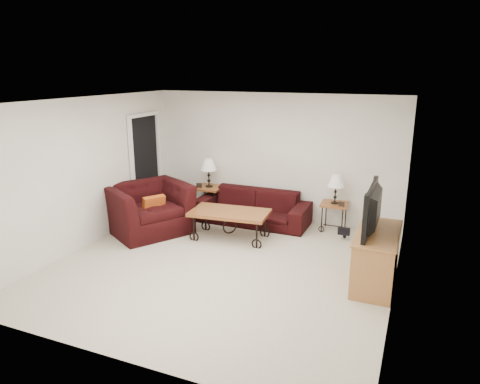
# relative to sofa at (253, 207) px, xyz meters

# --- Properties ---
(ground) EXTENTS (5.00, 5.00, 0.00)m
(ground) POSITION_rel_sofa_xyz_m (0.28, -2.02, -0.32)
(ground) COLOR beige
(ground) RESTS_ON ground
(wall_back) EXTENTS (5.00, 0.02, 2.50)m
(wall_back) POSITION_rel_sofa_xyz_m (0.28, 0.48, 0.93)
(wall_back) COLOR white
(wall_back) RESTS_ON ground
(wall_front) EXTENTS (5.00, 0.02, 2.50)m
(wall_front) POSITION_rel_sofa_xyz_m (0.28, -4.52, 0.93)
(wall_front) COLOR white
(wall_front) RESTS_ON ground
(wall_left) EXTENTS (0.02, 5.00, 2.50)m
(wall_left) POSITION_rel_sofa_xyz_m (-2.22, -2.02, 0.93)
(wall_left) COLOR white
(wall_left) RESTS_ON ground
(wall_right) EXTENTS (0.02, 5.00, 2.50)m
(wall_right) POSITION_rel_sofa_xyz_m (2.78, -2.02, 0.93)
(wall_right) COLOR white
(wall_right) RESTS_ON ground
(ceiling) EXTENTS (5.00, 5.00, 0.00)m
(ceiling) POSITION_rel_sofa_xyz_m (0.28, -2.02, 2.18)
(ceiling) COLOR white
(ceiling) RESTS_ON wall_back
(doorway) EXTENTS (0.08, 0.94, 2.04)m
(doorway) POSITION_rel_sofa_xyz_m (-2.19, -0.37, 0.70)
(doorway) COLOR black
(doorway) RESTS_ON ground
(sofa) EXTENTS (2.21, 0.86, 0.64)m
(sofa) POSITION_rel_sofa_xyz_m (0.00, 0.00, 0.00)
(sofa) COLOR black
(sofa) RESTS_ON ground
(side_table_left) EXTENTS (0.55, 0.55, 0.59)m
(side_table_left) POSITION_rel_sofa_xyz_m (-1.04, 0.18, -0.03)
(side_table_left) COLOR #985E26
(side_table_left) RESTS_ON ground
(side_table_right) EXTENTS (0.51, 0.51, 0.53)m
(side_table_right) POSITION_rel_sofa_xyz_m (1.56, 0.18, -0.05)
(side_table_right) COLOR #985E26
(side_table_right) RESTS_ON ground
(lamp_left) EXTENTS (0.34, 0.34, 0.59)m
(lamp_left) POSITION_rel_sofa_xyz_m (-1.04, 0.18, 0.56)
(lamp_left) COLOR black
(lamp_left) RESTS_ON side_table_left
(lamp_right) EXTENTS (0.32, 0.32, 0.53)m
(lamp_right) POSITION_rel_sofa_xyz_m (1.56, 0.18, 0.48)
(lamp_right) COLOR black
(lamp_right) RESTS_ON side_table_right
(photo_frame_left) EXTENTS (0.12, 0.04, 0.10)m
(photo_frame_left) POSITION_rel_sofa_xyz_m (-1.19, 0.03, 0.31)
(photo_frame_left) COLOR black
(photo_frame_left) RESTS_ON side_table_left
(photo_frame_right) EXTENTS (0.11, 0.03, 0.09)m
(photo_frame_right) POSITION_rel_sofa_xyz_m (1.71, 0.03, 0.26)
(photo_frame_right) COLOR black
(photo_frame_right) RESTS_ON side_table_right
(coffee_table) EXTENTS (1.43, 0.86, 0.51)m
(coffee_table) POSITION_rel_sofa_xyz_m (-0.07, -0.94, -0.07)
(coffee_table) COLOR #985E26
(coffee_table) RESTS_ON ground
(armchair) EXTENTS (1.75, 1.81, 0.90)m
(armchair) POSITION_rel_sofa_xyz_m (-1.59, -1.21, 0.13)
(armchair) COLOR black
(armchair) RESTS_ON ground
(throw_pillow) EXTENTS (0.30, 0.40, 0.41)m
(throw_pillow) POSITION_rel_sofa_xyz_m (-1.44, -1.26, 0.20)
(throw_pillow) COLOR #B03916
(throw_pillow) RESTS_ON armchair
(tv_stand) EXTENTS (0.53, 1.28, 0.77)m
(tv_stand) POSITION_rel_sofa_xyz_m (2.51, -1.71, 0.06)
(tv_stand) COLOR #AA763F
(tv_stand) RESTS_ON ground
(television) EXTENTS (0.15, 1.14, 0.66)m
(television) POSITION_rel_sofa_xyz_m (2.49, -1.71, 0.77)
(television) COLOR black
(television) RESTS_ON tv_stand
(backpack) EXTENTS (0.38, 0.33, 0.42)m
(backpack) POSITION_rel_sofa_xyz_m (1.83, -0.15, -0.11)
(backpack) COLOR black
(backpack) RESTS_ON ground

